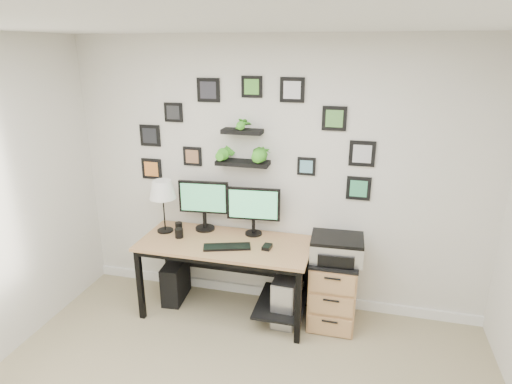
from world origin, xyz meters
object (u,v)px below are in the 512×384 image
(pc_tower_black, at_px, (176,281))
(desk, at_px, (230,253))
(monitor_left, at_px, (204,202))
(file_cabinet, at_px, (333,290))
(monitor_right, at_px, (253,207))
(table_lamp, at_px, (162,191))
(mug, at_px, (179,233))
(pc_tower_grey, at_px, (287,296))
(printer, at_px, (337,248))

(pc_tower_black, bearing_deg, desk, -9.68)
(monitor_left, xyz_separation_m, file_cabinet, (1.30, -0.13, -0.71))
(monitor_right, xyz_separation_m, file_cabinet, (0.80, -0.14, -0.70))
(pc_tower_black, bearing_deg, monitor_left, 20.62)
(table_lamp, xyz_separation_m, mug, (0.20, -0.11, -0.38))
(monitor_left, bearing_deg, mug, -125.95)
(monitor_right, height_order, pc_tower_grey, monitor_right)
(monitor_left, distance_m, mug, 0.39)
(pc_tower_grey, bearing_deg, printer, 4.95)
(monitor_left, bearing_deg, desk, -30.84)
(printer, bearing_deg, pc_tower_black, 179.51)
(mug, height_order, printer, printer)
(table_lamp, relative_size, pc_tower_grey, 1.08)
(table_lamp, bearing_deg, monitor_right, 8.92)
(desk, relative_size, table_lamp, 3.05)
(desk, distance_m, pc_tower_grey, 0.68)
(monitor_left, relative_size, pc_tower_black, 1.23)
(monitor_left, distance_m, pc_tower_grey, 1.21)
(mug, bearing_deg, pc_tower_black, 139.88)
(monitor_right, distance_m, pc_tower_black, 1.15)
(file_cabinet, bearing_deg, mug, -175.96)
(pc_tower_black, xyz_separation_m, file_cabinet, (1.59, 0.00, 0.13))
(table_lamp, xyz_separation_m, printer, (1.68, -0.02, -0.39))
(monitor_left, bearing_deg, monitor_right, 0.54)
(table_lamp, bearing_deg, pc_tower_black, -4.16)
(mug, bearing_deg, file_cabinet, 4.04)
(printer, bearing_deg, table_lamp, 179.35)
(table_lamp, bearing_deg, file_cabinet, -0.04)
(monitor_left, relative_size, mug, 5.62)
(file_cabinet, distance_m, printer, 0.44)
(table_lamp, distance_m, pc_tower_grey, 1.56)
(pc_tower_black, distance_m, pc_tower_grey, 1.17)
(desk, height_order, printer, printer)
(monitor_right, height_order, file_cabinet, monitor_right)
(desk, height_order, monitor_right, monitor_right)
(desk, xyz_separation_m, file_cabinet, (0.98, 0.06, -0.29))
(monitor_left, relative_size, table_lamp, 0.96)
(monitor_left, height_order, printer, monitor_left)
(monitor_left, relative_size, pc_tower_grey, 1.04)
(desk, distance_m, printer, 1.00)
(table_lamp, distance_m, printer, 1.72)
(table_lamp, bearing_deg, desk, -4.94)
(pc_tower_black, height_order, file_cabinet, file_cabinet)
(monitor_left, height_order, pc_tower_black, monitor_left)
(monitor_left, distance_m, printer, 1.35)
(printer, bearing_deg, mug, -176.67)
(mug, relative_size, pc_tower_black, 0.22)
(pc_tower_grey, bearing_deg, mug, -177.33)
(monitor_right, distance_m, printer, 0.87)
(desk, distance_m, monitor_right, 0.49)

